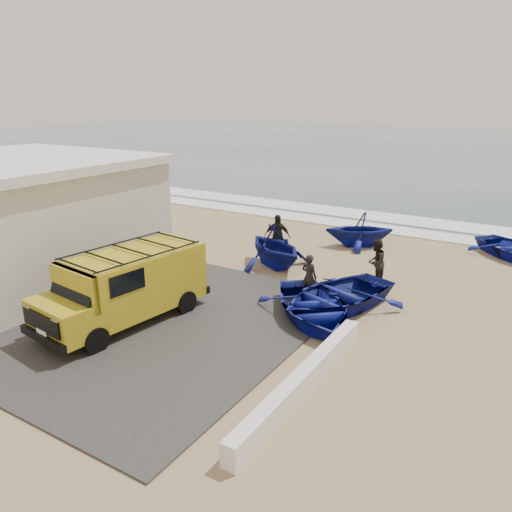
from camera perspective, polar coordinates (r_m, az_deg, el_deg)
The scene contains 15 objects.
ground at distance 16.39m, azimuth -5.70°, elevation -5.19°, with size 160.00×160.00×0.00m, color #A0865D.
slab at distance 16.30m, azimuth -15.65°, elevation -5.85°, with size 12.00×10.00×0.05m, color #3A3835.
ocean at distance 68.85m, azimuth 24.21°, elevation 11.04°, with size 180.00×88.00×0.01m, color #385166.
surf_line at distance 26.43m, azimuth 10.18°, elevation 3.66°, with size 180.00×1.60×0.06m, color white.
surf_wash at distance 28.72m, azimuth 12.04°, elevation 4.66°, with size 180.00×2.20×0.04m, color white.
building at distance 19.92m, azimuth -27.11°, elevation 3.62°, with size 8.40×9.40×4.30m.
parapet at distance 11.63m, azimuth 5.42°, elevation -13.99°, with size 0.35×6.00×0.55m, color silver.
van at distance 15.01m, azimuth -14.58°, elevation -3.12°, with size 2.59×5.28×2.18m.
boat_near_left at distance 15.00m, azimuth 6.45°, elevation -5.75°, with size 2.86×4.00×0.83m, color navy.
boat_near_right at distance 15.83m, azimuth 9.16°, elevation -4.46°, with size 3.05×4.27×0.89m, color navy.
boat_mid_left at distance 19.35m, azimuth 2.16°, elevation 1.18°, with size 2.75×3.19×1.68m, color navy.
boat_far_left at distance 22.48m, azimuth 11.72°, elevation 3.02°, with size 2.54×2.94×1.55m, color navy.
fisherman_front at distance 16.37m, azimuth 6.09°, elevation -2.37°, with size 0.55×0.36×1.52m, color black.
fisherman_middle at distance 17.98m, azimuth 13.53°, elevation -0.68°, with size 0.80×0.63×1.66m, color black.
fisherman_back at distance 20.39m, azimuth 2.43°, elevation 2.26°, with size 1.07×0.45×1.83m, color black.
Camera 1 is at (9.24, -11.93, 6.41)m, focal length 35.00 mm.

